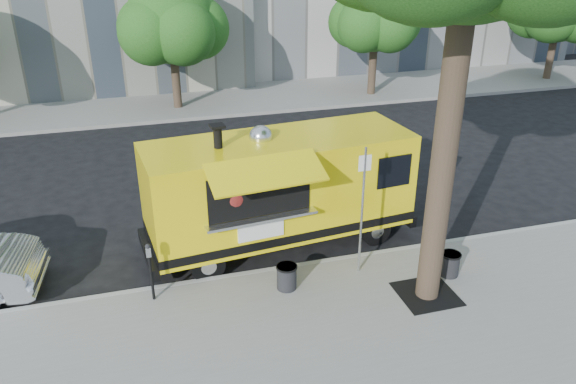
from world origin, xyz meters
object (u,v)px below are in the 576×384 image
far_tree_c (376,15)px  far_tree_d (561,3)px  far_tree_b (171,20)px  trash_bin_left (450,263)px  trash_bin_right (287,276)px  parking_meter (150,265)px  food_truck (279,188)px  sign_post (362,204)px

far_tree_c → far_tree_d: size_ratio=0.92×
far_tree_b → trash_bin_left: bearing=-73.5°
far_tree_c → trash_bin_right: size_ratio=9.35×
trash_bin_left → trash_bin_right: trash_bin_right is taller
far_tree_d → parking_meter: bearing=-146.4°
parking_meter → food_truck: size_ratio=0.19×
trash_bin_left → food_truck: bearing=141.0°
sign_post → parking_meter: sign_post is taller
far_tree_d → trash_bin_right: 23.43m
far_tree_b → trash_bin_right: (0.80, -14.44, -3.38)m
far_tree_b → far_tree_d: far_tree_d is taller
trash_bin_left → trash_bin_right: bearing=171.9°
far_tree_b → parking_meter: bearing=-98.1°
food_truck → trash_bin_right: size_ratio=12.32×
far_tree_b → trash_bin_right: bearing=-86.8°
far_tree_d → parking_meter: (-21.00, -13.95, -2.91)m
far_tree_c → far_tree_d: bearing=1.1°
far_tree_b → far_tree_c: far_tree_b is taller
far_tree_d → sign_post: bearing=-139.3°
far_tree_b → trash_bin_right: size_ratio=9.87×
trash_bin_left → far_tree_d: bearing=45.6°
far_tree_c → food_truck: (-7.79, -12.05, -2.17)m
far_tree_d → food_truck: bearing=-145.5°
parking_meter → sign_post: bearing=-2.5°
far_tree_c → sign_post: far_tree_c is taller
far_tree_c → parking_meter: size_ratio=3.90×
sign_post → trash_bin_left: bearing=-20.6°
sign_post → far_tree_c: bearing=65.2°
far_tree_d → trash_bin_right: (-18.20, -14.34, -3.44)m
far_tree_d → sign_post: (-16.45, -14.15, -2.04)m
parking_meter → trash_bin_left: bearing=-8.1°
far_tree_d → food_truck: (-17.79, -12.25, -2.34)m
sign_post → trash_bin_right: 2.25m
far_tree_d → sign_post: far_tree_d is taller
far_tree_b → sign_post: far_tree_b is taller
food_truck → trash_bin_right: 2.40m
sign_post → parking_meter: size_ratio=2.25×
far_tree_d → food_truck: 21.73m
food_truck → far_tree_c: bearing=51.3°
far_tree_b → trash_bin_right: 14.85m
sign_post → trash_bin_right: sign_post is taller
far_tree_d → trash_bin_left: size_ratio=10.30×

